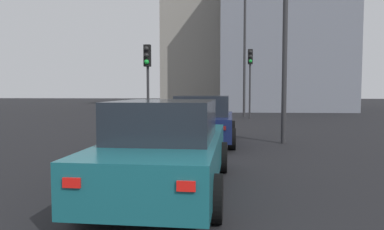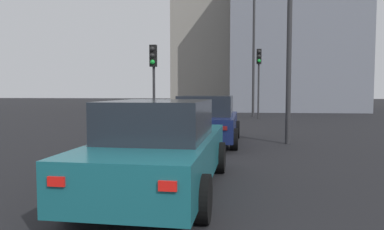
{
  "view_description": "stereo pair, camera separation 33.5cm",
  "coord_description": "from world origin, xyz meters",
  "px_view_note": "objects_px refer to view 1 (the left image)",
  "views": [
    {
      "loc": [
        -2.72,
        -0.66,
        1.71
      ],
      "look_at": [
        6.1,
        0.04,
        1.12
      ],
      "focal_mm": 33.96,
      "sensor_mm": 36.0,
      "label": 1
    },
    {
      "loc": [
        -2.69,
        -1.0,
        1.71
      ],
      "look_at": [
        6.1,
        0.04,
        1.12
      ],
      "focal_mm": 33.96,
      "sensor_mm": 36.0,
      "label": 2
    }
  ],
  "objects_px": {
    "car_teal_second": "(168,148)",
    "traffic_light_near_left": "(147,69)",
    "traffic_light_near_right": "(250,69)",
    "car_navy_lead": "(203,120)",
    "street_lamp_kerbside": "(245,46)"
  },
  "relations": [
    {
      "from": "car_teal_second",
      "to": "traffic_light_near_left",
      "type": "xyz_separation_m",
      "value": [
        8.91,
        2.16,
        1.87
      ]
    },
    {
      "from": "traffic_light_near_right",
      "to": "car_navy_lead",
      "type": "bearing_deg",
      "value": -13.61
    },
    {
      "from": "car_teal_second",
      "to": "traffic_light_near_right",
      "type": "height_order",
      "value": "traffic_light_near_right"
    },
    {
      "from": "car_teal_second",
      "to": "traffic_light_near_left",
      "type": "height_order",
      "value": "traffic_light_near_left"
    },
    {
      "from": "traffic_light_near_left",
      "to": "street_lamp_kerbside",
      "type": "bearing_deg",
      "value": 158.18
    },
    {
      "from": "car_teal_second",
      "to": "car_navy_lead",
      "type": "bearing_deg",
      "value": -1.18
    },
    {
      "from": "car_navy_lead",
      "to": "street_lamp_kerbside",
      "type": "height_order",
      "value": "street_lamp_kerbside"
    },
    {
      "from": "car_teal_second",
      "to": "street_lamp_kerbside",
      "type": "distance_m",
      "value": 18.71
    },
    {
      "from": "traffic_light_near_right",
      "to": "traffic_light_near_left",
      "type": "bearing_deg",
      "value": -34.25
    },
    {
      "from": "car_navy_lead",
      "to": "traffic_light_near_right",
      "type": "bearing_deg",
      "value": -10.75
    },
    {
      "from": "traffic_light_near_right",
      "to": "street_lamp_kerbside",
      "type": "relative_size",
      "value": 0.53
    },
    {
      "from": "street_lamp_kerbside",
      "to": "traffic_light_near_left",
      "type": "bearing_deg",
      "value": 153.58
    },
    {
      "from": "car_navy_lead",
      "to": "car_teal_second",
      "type": "xyz_separation_m",
      "value": [
        -5.74,
        0.33,
        0.0
      ]
    },
    {
      "from": "car_navy_lead",
      "to": "street_lamp_kerbside",
      "type": "distance_m",
      "value": 13.17
    },
    {
      "from": "traffic_light_near_right",
      "to": "car_teal_second",
      "type": "bearing_deg",
      "value": -10.44
    }
  ]
}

